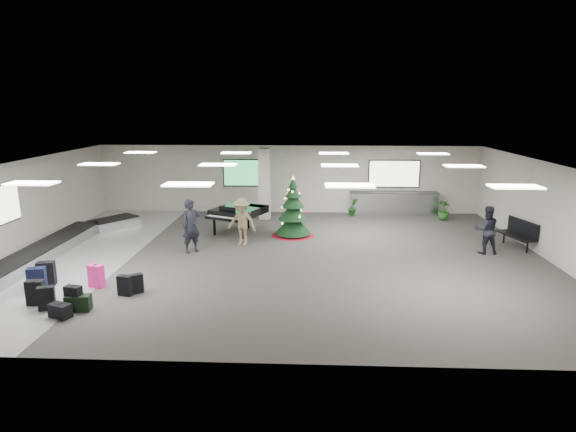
{
  "coord_description": "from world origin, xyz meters",
  "views": [
    {
      "loc": [
        1.01,
        -15.71,
        5.08
      ],
      "look_at": [
        0.27,
        1.0,
        1.19
      ],
      "focal_mm": 30.0,
      "sensor_mm": 36.0,
      "label": 1
    }
  ],
  "objects_px": {
    "pink_suitcase": "(96,276)",
    "christmas_tree": "(293,215)",
    "traveler_a": "(191,226)",
    "potted_plant_right": "(444,210)",
    "service_counter": "(394,203)",
    "baggage_carousel": "(54,248)",
    "traveler_b": "(242,222)",
    "grand_piano": "(237,212)",
    "potted_plant_left": "(353,207)",
    "bench": "(519,232)",
    "traveler_bench": "(486,230)"
  },
  "relations": [
    {
      "from": "christmas_tree",
      "to": "potted_plant_left",
      "type": "bearing_deg",
      "value": 53.05
    },
    {
      "from": "bench",
      "to": "potted_plant_right",
      "type": "xyz_separation_m",
      "value": [
        -1.54,
        4.23,
        -0.13
      ]
    },
    {
      "from": "christmas_tree",
      "to": "bench",
      "type": "distance_m",
      "value": 8.34
    },
    {
      "from": "christmas_tree",
      "to": "bench",
      "type": "xyz_separation_m",
      "value": [
        8.22,
        -1.35,
        -0.25
      ]
    },
    {
      "from": "christmas_tree",
      "to": "potted_plant_right",
      "type": "distance_m",
      "value": 7.29
    },
    {
      "from": "baggage_carousel",
      "to": "grand_piano",
      "type": "xyz_separation_m",
      "value": [
        5.97,
        3.11,
        0.65
      ]
    },
    {
      "from": "grand_piano",
      "to": "traveler_b",
      "type": "xyz_separation_m",
      "value": [
        0.43,
        -1.7,
        0.02
      ]
    },
    {
      "from": "bench",
      "to": "traveler_b",
      "type": "distance_m",
      "value": 10.06
    },
    {
      "from": "bench",
      "to": "traveler_b",
      "type": "relative_size",
      "value": 0.97
    },
    {
      "from": "grand_piano",
      "to": "bench",
      "type": "height_order",
      "value": "grand_piano"
    },
    {
      "from": "pink_suitcase",
      "to": "christmas_tree",
      "type": "bearing_deg",
      "value": 64.44
    },
    {
      "from": "traveler_bench",
      "to": "potted_plant_left",
      "type": "bearing_deg",
      "value": -55.23
    },
    {
      "from": "baggage_carousel",
      "to": "traveler_b",
      "type": "distance_m",
      "value": 6.58
    },
    {
      "from": "pink_suitcase",
      "to": "traveler_a",
      "type": "distance_m",
      "value": 3.97
    },
    {
      "from": "pink_suitcase",
      "to": "traveler_b",
      "type": "xyz_separation_m",
      "value": [
        3.56,
        4.39,
        0.55
      ]
    },
    {
      "from": "pink_suitcase",
      "to": "potted_plant_right",
      "type": "relative_size",
      "value": 0.75
    },
    {
      "from": "pink_suitcase",
      "to": "grand_piano",
      "type": "relative_size",
      "value": 0.26
    },
    {
      "from": "traveler_a",
      "to": "potted_plant_left",
      "type": "xyz_separation_m",
      "value": [
        6.15,
        5.94,
        -0.54
      ]
    },
    {
      "from": "baggage_carousel",
      "to": "traveler_a",
      "type": "relative_size",
      "value": 5.14
    },
    {
      "from": "bench",
      "to": "potted_plant_right",
      "type": "height_order",
      "value": "bench"
    },
    {
      "from": "traveler_b",
      "to": "pink_suitcase",
      "type": "bearing_deg",
      "value": -108.55
    },
    {
      "from": "grand_piano",
      "to": "potted_plant_left",
      "type": "height_order",
      "value": "grand_piano"
    },
    {
      "from": "grand_piano",
      "to": "service_counter",
      "type": "bearing_deg",
      "value": 52.52
    },
    {
      "from": "baggage_carousel",
      "to": "traveler_a",
      "type": "distance_m",
      "value": 4.83
    },
    {
      "from": "potted_plant_left",
      "to": "potted_plant_right",
      "type": "xyz_separation_m",
      "value": [
        4.0,
        -0.67,
        0.05
      ]
    },
    {
      "from": "traveler_bench",
      "to": "potted_plant_left",
      "type": "relative_size",
      "value": 2.09
    },
    {
      "from": "christmas_tree",
      "to": "traveler_b",
      "type": "relative_size",
      "value": 1.37
    },
    {
      "from": "baggage_carousel",
      "to": "bench",
      "type": "relative_size",
      "value": 5.69
    },
    {
      "from": "christmas_tree",
      "to": "grand_piano",
      "type": "bearing_deg",
      "value": 172.71
    },
    {
      "from": "christmas_tree",
      "to": "traveler_bench",
      "type": "distance_m",
      "value": 7.09
    },
    {
      "from": "baggage_carousel",
      "to": "christmas_tree",
      "type": "height_order",
      "value": "christmas_tree"
    },
    {
      "from": "baggage_carousel",
      "to": "potted_plant_right",
      "type": "xyz_separation_m",
      "value": [
        14.91,
        5.71,
        0.24
      ]
    },
    {
      "from": "baggage_carousel",
      "to": "pink_suitcase",
      "type": "bearing_deg",
      "value": -46.47
    },
    {
      "from": "potted_plant_left",
      "to": "christmas_tree",
      "type": "bearing_deg",
      "value": -126.95
    },
    {
      "from": "potted_plant_left",
      "to": "bench",
      "type": "bearing_deg",
      "value": -41.45
    },
    {
      "from": "traveler_b",
      "to": "traveler_bench",
      "type": "distance_m",
      "value": 8.64
    },
    {
      "from": "potted_plant_right",
      "to": "bench",
      "type": "bearing_deg",
      "value": -69.95
    },
    {
      "from": "christmas_tree",
      "to": "traveler_a",
      "type": "relative_size",
      "value": 1.28
    },
    {
      "from": "bench",
      "to": "potted_plant_left",
      "type": "distance_m",
      "value": 7.41
    },
    {
      "from": "service_counter",
      "to": "pink_suitcase",
      "type": "distance_m",
      "value": 13.95
    },
    {
      "from": "christmas_tree",
      "to": "potted_plant_right",
      "type": "xyz_separation_m",
      "value": [
        6.68,
        2.89,
        -0.37
      ]
    },
    {
      "from": "traveler_bench",
      "to": "traveler_b",
      "type": "bearing_deg",
      "value": -5.7
    },
    {
      "from": "baggage_carousel",
      "to": "service_counter",
      "type": "xyz_separation_m",
      "value": [
        12.84,
        6.73,
        0.33
      ]
    },
    {
      "from": "christmas_tree",
      "to": "potted_plant_left",
      "type": "xyz_separation_m",
      "value": [
        2.67,
        3.56,
        -0.42
      ]
    },
    {
      "from": "baggage_carousel",
      "to": "grand_piano",
      "type": "distance_m",
      "value": 6.76
    },
    {
      "from": "traveler_a",
      "to": "christmas_tree",
      "type": "bearing_deg",
      "value": -6.65
    },
    {
      "from": "christmas_tree",
      "to": "potted_plant_right",
      "type": "relative_size",
      "value": 2.67
    },
    {
      "from": "pink_suitcase",
      "to": "potted_plant_right",
      "type": "bearing_deg",
      "value": 53.11
    },
    {
      "from": "baggage_carousel",
      "to": "potted_plant_left",
      "type": "distance_m",
      "value": 12.63
    },
    {
      "from": "grand_piano",
      "to": "pink_suitcase",
      "type": "bearing_deg",
      "value": -92.52
    }
  ]
}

